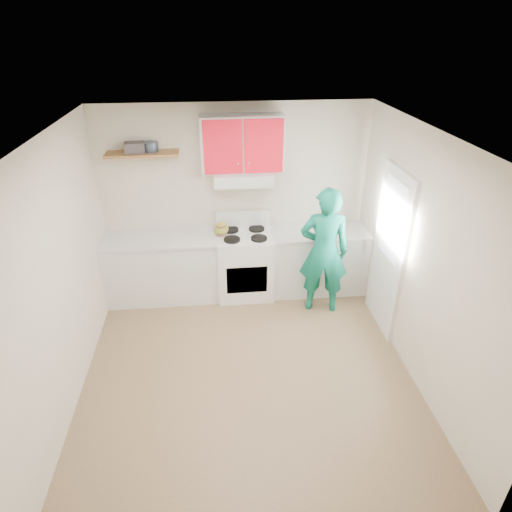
{
  "coord_description": "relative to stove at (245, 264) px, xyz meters",
  "views": [
    {
      "loc": [
        -0.29,
        -3.69,
        3.48
      ],
      "look_at": [
        0.15,
        0.55,
        1.15
      ],
      "focal_mm": 30.33,
      "sensor_mm": 36.0,
      "label": 1
    }
  ],
  "objects": [
    {
      "name": "floor",
      "position": [
        -0.1,
        -1.57,
        -0.46
      ],
      "size": [
        3.8,
        3.8,
        0.0
      ],
      "primitive_type": "plane",
      "color": "brown",
      "rests_on": "ground"
    },
    {
      "name": "ceiling",
      "position": [
        -0.1,
        -1.57,
        2.14
      ],
      "size": [
        3.6,
        3.8,
        0.04
      ],
      "primitive_type": "cube",
      "color": "white",
      "rests_on": "floor"
    },
    {
      "name": "back_wall",
      "position": [
        -0.1,
        0.32,
        0.84
      ],
      "size": [
        3.6,
        0.04,
        2.6
      ],
      "primitive_type": "cube",
      "color": "beige",
      "rests_on": "floor"
    },
    {
      "name": "front_wall",
      "position": [
        -0.1,
        -3.47,
        0.84
      ],
      "size": [
        3.6,
        0.04,
        2.6
      ],
      "primitive_type": "cube",
      "color": "beige",
      "rests_on": "floor"
    },
    {
      "name": "left_wall",
      "position": [
        -1.9,
        -1.57,
        0.84
      ],
      "size": [
        0.04,
        3.8,
        2.6
      ],
      "primitive_type": "cube",
      "color": "beige",
      "rests_on": "floor"
    },
    {
      "name": "right_wall",
      "position": [
        1.7,
        -1.57,
        0.84
      ],
      "size": [
        0.04,
        3.8,
        2.6
      ],
      "primitive_type": "cube",
      "color": "beige",
      "rests_on": "floor"
    },
    {
      "name": "door",
      "position": [
        1.68,
        -0.88,
        0.56
      ],
      "size": [
        0.05,
        0.85,
        2.05
      ],
      "primitive_type": "cube",
      "color": "white",
      "rests_on": "floor"
    },
    {
      "name": "door_glass",
      "position": [
        1.65,
        -0.88,
        0.99
      ],
      "size": [
        0.01,
        0.55,
        0.95
      ],
      "primitive_type": "cube",
      "color": "white",
      "rests_on": "door"
    },
    {
      "name": "counter_left",
      "position": [
        -1.14,
        0.02,
        -0.01
      ],
      "size": [
        1.52,
        0.6,
        0.9
      ],
      "primitive_type": "cube",
      "color": "silver",
      "rests_on": "floor"
    },
    {
      "name": "counter_right",
      "position": [
        1.04,
        0.02,
        -0.01
      ],
      "size": [
        1.32,
        0.6,
        0.9
      ],
      "primitive_type": "cube",
      "color": "silver",
      "rests_on": "floor"
    },
    {
      "name": "stove",
      "position": [
        0.0,
        0.0,
        0.0
      ],
      "size": [
        0.76,
        0.65,
        0.92
      ],
      "primitive_type": "cube",
      "color": "white",
      "rests_on": "floor"
    },
    {
      "name": "range_hood",
      "position": [
        0.0,
        0.1,
        1.24
      ],
      "size": [
        0.76,
        0.44,
        0.15
      ],
      "primitive_type": "cube",
      "color": "silver",
      "rests_on": "back_wall"
    },
    {
      "name": "upper_cabinets",
      "position": [
        0.0,
        0.16,
        1.66
      ],
      "size": [
        1.02,
        0.33,
        0.7
      ],
      "primitive_type": "cube",
      "color": "red",
      "rests_on": "back_wall"
    },
    {
      "name": "shelf",
      "position": [
        -1.25,
        0.18,
        1.56
      ],
      "size": [
        0.9,
        0.3,
        0.04
      ],
      "primitive_type": "cube",
      "color": "brown",
      "rests_on": "back_wall"
    },
    {
      "name": "books",
      "position": [
        -1.33,
        0.17,
        1.64
      ],
      "size": [
        0.26,
        0.2,
        0.13
      ],
      "primitive_type": "cube",
      "rotation": [
        0.0,
        0.0,
        0.09
      ],
      "color": "#40393B",
      "rests_on": "shelf"
    },
    {
      "name": "tin",
      "position": [
        -1.15,
        0.21,
        1.64
      ],
      "size": [
        0.23,
        0.23,
        0.12
      ],
      "primitive_type": "cylinder",
      "rotation": [
        0.0,
        0.0,
        -0.24
      ],
      "color": "#333D4C",
      "rests_on": "shelf"
    },
    {
      "name": "kettle",
      "position": [
        -0.31,
        0.06,
        0.55
      ],
      "size": [
        0.26,
        0.26,
        0.17
      ],
      "primitive_type": "ellipsoid",
      "rotation": [
        0.0,
        0.0,
        -0.36
      ],
      "color": "olive",
      "rests_on": "stove"
    },
    {
      "name": "crock",
      "position": [
        -0.31,
        0.03,
        0.52
      ],
      "size": [
        0.17,
        0.17,
        0.17
      ],
      "primitive_type": "cylinder",
      "rotation": [
        0.0,
        0.0,
        -0.23
      ],
      "color": "#533724",
      "rests_on": "counter_left"
    },
    {
      "name": "cutting_board",
      "position": [
        0.97,
        -0.03,
        0.45
      ],
      "size": [
        0.36,
        0.3,
        0.02
      ],
      "primitive_type": "cube",
      "rotation": [
        0.0,
        0.0,
        0.23
      ],
      "color": "olive",
      "rests_on": "counter_right"
    },
    {
      "name": "silicone_mat",
      "position": [
        1.3,
        0.0,
        0.44
      ],
      "size": [
        0.32,
        0.28,
        0.01
      ],
      "primitive_type": "cube",
      "rotation": [
        0.0,
        0.0,
        -0.11
      ],
      "color": "red",
      "rests_on": "counter_right"
    },
    {
      "name": "person",
      "position": [
        0.98,
        -0.49,
        0.41
      ],
      "size": [
        0.7,
        0.52,
        1.74
      ],
      "primitive_type": "imported",
      "rotation": [
        0.0,
        0.0,
        2.97
      ],
      "color": "#0C715A",
      "rests_on": "floor"
    }
  ]
}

